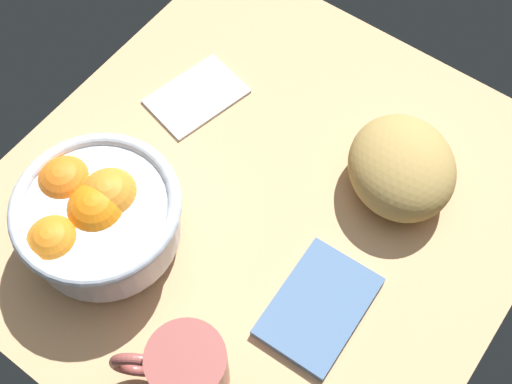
# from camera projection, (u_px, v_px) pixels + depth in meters

# --- Properties ---
(ground_plane) EXTENTS (0.66, 0.63, 0.03)m
(ground_plane) POSITION_uv_depth(u_px,v_px,m) (264.00, 206.00, 0.86)
(ground_plane) COLOR tan
(fruit_bowl) EXTENTS (0.19, 0.19, 0.11)m
(fruit_bowl) POSITION_uv_depth(u_px,v_px,m) (96.00, 215.00, 0.77)
(fruit_bowl) COLOR silver
(fruit_bowl) RESTS_ON ground
(bread_loaf) EXTENTS (0.20, 0.20, 0.09)m
(bread_loaf) POSITION_uv_depth(u_px,v_px,m) (402.00, 167.00, 0.82)
(bread_loaf) COLOR tan
(bread_loaf) RESTS_ON ground
(napkin_folded) EXTENTS (0.14, 0.10, 0.01)m
(napkin_folded) POSITION_uv_depth(u_px,v_px,m) (319.00, 306.00, 0.77)
(napkin_folded) COLOR #4F6F9A
(napkin_folded) RESTS_ON ground
(napkin_spare) EXTENTS (0.14, 0.11, 0.01)m
(napkin_spare) POSITION_uv_depth(u_px,v_px,m) (196.00, 95.00, 0.92)
(napkin_spare) COLOR silver
(napkin_spare) RESTS_ON ground
(mug) EXTENTS (0.09, 0.12, 0.09)m
(mug) POSITION_uv_depth(u_px,v_px,m) (185.00, 369.00, 0.70)
(mug) COLOR #9E4D48
(mug) RESTS_ON ground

